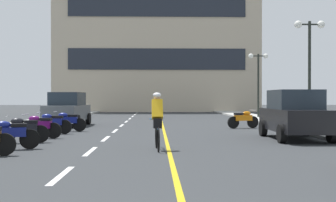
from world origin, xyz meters
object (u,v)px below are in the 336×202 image
object	(u,v)px
motorcycle_9	(243,119)
street_lamp_mid	(310,49)
motorcycle_7	(51,123)
motorcycle_4	(10,134)
street_lamp_far	(258,70)
motorcycle_8	(67,121)
motorcycle_6	(39,126)
motorcycle_5	(23,129)
cyclist_rider	(157,120)
parked_car_near	(295,114)
parked_car_mid	(67,109)

from	to	relation	value
motorcycle_9	street_lamp_mid	bearing A→B (deg)	-21.12
street_lamp_mid	motorcycle_7	bearing A→B (deg)	-169.24
street_lamp_mid	motorcycle_4	world-z (taller)	street_lamp_mid
street_lamp_far	motorcycle_7	size ratio (longest dim) A/B	2.73
motorcycle_8	motorcycle_9	distance (m)	8.63
motorcycle_9	motorcycle_6	bearing A→B (deg)	-148.36
street_lamp_mid	motorcycle_4	bearing A→B (deg)	-145.55
motorcycle_4	motorcycle_5	distance (m)	1.96
motorcycle_8	cyclist_rider	distance (m)	8.39
street_lamp_far	parked_car_near	bearing A→B (deg)	-98.27
parked_car_mid	motorcycle_5	world-z (taller)	parked_car_mid
street_lamp_mid	motorcycle_7	distance (m)	12.42
parked_car_near	motorcycle_8	world-z (taller)	parked_car_near
motorcycle_7	street_lamp_far	bearing A→B (deg)	49.26
street_lamp_far	motorcycle_7	distance (m)	18.52
motorcycle_9	cyclist_rider	world-z (taller)	cyclist_rider
parked_car_near	motorcycle_7	distance (m)	9.90
street_lamp_far	motorcycle_8	bearing A→B (deg)	-132.89
motorcycle_5	motorcycle_6	bearing A→B (deg)	87.17
street_lamp_mid	street_lamp_far	xyz separation A→B (m)	(0.18, 11.61, -0.29)
motorcycle_4	cyclist_rider	size ratio (longest dim) A/B	0.95
street_lamp_mid	cyclist_rider	distance (m)	11.32
motorcycle_4	motorcycle_9	size ratio (longest dim) A/B	1.02
parked_car_mid	motorcycle_4	world-z (taller)	parked_car_mid
parked_car_near	motorcycle_4	bearing A→B (deg)	-161.97
motorcycle_4	motorcycle_7	distance (m)	5.76
motorcycle_6	motorcycle_7	bearing A→B (deg)	90.17
street_lamp_far	motorcycle_7	xyz separation A→B (m)	(-11.92, -13.84, -3.09)
motorcycle_4	parked_car_near	bearing A→B (deg)	18.03
street_lamp_far	cyclist_rider	distance (m)	21.28
motorcycle_7	motorcycle_6	bearing A→B (deg)	-89.83
motorcycle_4	motorcycle_9	world-z (taller)	same
motorcycle_4	motorcycle_7	size ratio (longest dim) A/B	0.98
parked_car_mid	motorcycle_7	distance (m)	5.49
parked_car_mid	motorcycle_9	bearing A→B (deg)	-12.85
motorcycle_7	motorcycle_9	xyz separation A→B (m)	(8.79, 3.37, 0.00)
motorcycle_5	motorcycle_7	size ratio (longest dim) A/B	0.99
motorcycle_4	motorcycle_6	xyz separation A→B (m)	(-0.09, 3.72, 0.00)
parked_car_near	parked_car_mid	world-z (taller)	same
street_lamp_far	motorcycle_6	world-z (taller)	street_lamp_far
motorcycle_8	motorcycle_5	bearing A→B (deg)	-95.14
motorcycle_5	motorcycle_4	bearing A→B (deg)	-84.86
parked_car_mid	motorcycle_4	size ratio (longest dim) A/B	2.56
motorcycle_8	street_lamp_mid	bearing A→B (deg)	4.06
street_lamp_far	cyclist_rider	xyz separation A→B (m)	(-7.47, -19.74, -2.67)
parked_car_near	motorcycle_9	bearing A→B (deg)	96.79
street_lamp_mid	parked_car_mid	xyz separation A→B (m)	(-12.12, 3.23, -2.93)
motorcycle_6	motorcycle_9	xyz separation A→B (m)	(8.79, 5.41, 0.00)
parked_car_near	motorcycle_8	bearing A→B (deg)	155.70
parked_car_mid	motorcycle_9	xyz separation A→B (m)	(9.17, -2.09, -0.44)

